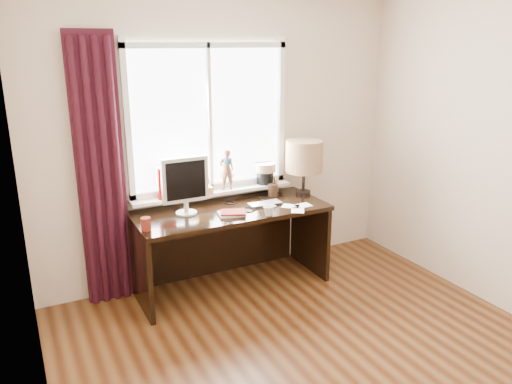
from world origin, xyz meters
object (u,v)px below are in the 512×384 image
mug (269,210)px  laptop (265,204)px  desk (227,231)px  table_lamp (304,157)px  red_cup (146,224)px  monitor (185,182)px

mug → laptop: bearing=67.8°
desk → table_lamp: size_ratio=3.27×
mug → desk: mug is taller
red_cup → desk: size_ratio=0.06×
red_cup → monitor: monitor is taller
laptop → table_lamp: 0.61m
laptop → mug: 0.28m
mug → table_lamp: 0.78m
table_lamp → desk: bearing=179.8°
red_cup → monitor: bearing=28.8°
laptop → monitor: (-0.71, 0.09, 0.27)m
laptop → red_cup: (-1.11, -0.13, 0.04)m
desk → red_cup: bearing=-161.6°
red_cup → desk: red_cup is taller
mug → monitor: size_ratio=0.18×
red_cup → table_lamp: bearing=9.4°
monitor → table_lamp: bearing=1.9°
laptop → mug: mug is taller
mug → table_lamp: (0.59, 0.39, 0.32)m
laptop → red_cup: red_cup is taller
laptop → mug: bearing=-111.5°
laptop → desk: size_ratio=0.18×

